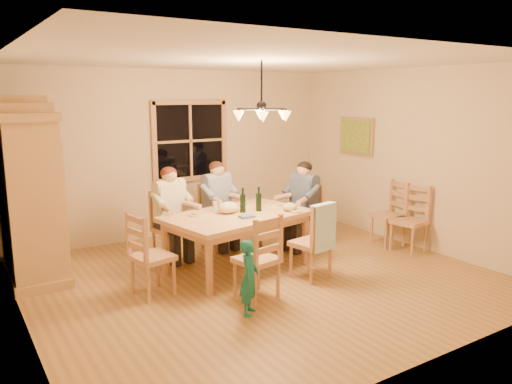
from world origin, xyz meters
TOP-DOWN VIEW (x-y plane):
  - floor at (0.00, 0.00)m, footprint 5.50×5.50m
  - ceiling at (0.00, 0.00)m, footprint 5.50×5.00m
  - wall_back at (0.00, 2.50)m, footprint 5.50×0.02m
  - wall_left at (-2.75, 0.00)m, footprint 0.02×5.00m
  - wall_right at (2.75, 0.00)m, footprint 0.02×5.00m
  - window at (0.20, 2.47)m, footprint 1.30×0.06m
  - painting at (2.71, 1.20)m, footprint 0.06×0.78m
  - chandelier at (-0.00, 0.00)m, footprint 0.77×0.68m
  - armoire at (-2.42, 1.60)m, footprint 0.66×1.40m
  - dining_table at (-0.08, 0.45)m, footprint 2.04×1.45m
  - chair_far_left at (-0.70, 1.24)m, footprint 0.51×0.49m
  - chair_far_right at (0.12, 1.38)m, footprint 0.51×0.49m
  - chair_near_left at (-0.39, -0.50)m, footprint 0.51×0.49m
  - chair_near_right at (0.53, -0.33)m, footprint 0.51×0.49m
  - chair_end_left at (-1.36, 0.22)m, footprint 0.49×0.51m
  - chair_end_right at (1.19, 0.68)m, footprint 0.49×0.51m
  - adult_woman at (-0.70, 1.24)m, footprint 0.45×0.48m
  - adult_plaid_man at (0.12, 1.38)m, footprint 0.45×0.48m
  - adult_slate_man at (1.19, 0.68)m, footprint 0.48×0.45m
  - towel at (0.57, -0.52)m, footprint 0.39×0.17m
  - wine_bottle_a at (0.02, 0.47)m, footprint 0.08×0.08m
  - wine_bottle_b at (0.23, 0.42)m, footprint 0.08×0.08m
  - plate_woman at (-0.56, 0.64)m, footprint 0.26×0.26m
  - plate_plaid at (0.18, 0.78)m, footprint 0.26×0.26m
  - plate_slate at (0.58, 0.53)m, footprint 0.26×0.26m
  - wine_glass_a at (-0.29, 0.69)m, footprint 0.06×0.06m
  - wine_glass_b at (0.41, 0.70)m, footprint 0.06×0.06m
  - cap at (0.60, 0.21)m, footprint 0.20×0.20m
  - napkin at (-0.09, 0.20)m, footprint 0.20×0.17m
  - cloth_bundle at (-0.18, 0.53)m, footprint 0.28×0.22m
  - child at (-0.69, -0.83)m, footprint 0.34×0.35m
  - chair_spare_front at (2.45, -0.25)m, footprint 0.48×0.50m
  - chair_spare_back at (2.45, 0.15)m, footprint 0.49×0.50m

SIDE VIEW (x-z plane):
  - floor at x=0.00m, z-range 0.00..0.00m
  - chair_far_left at x=-0.70m, z-range -0.19..0.80m
  - chair_far_right at x=0.12m, z-range -0.19..0.80m
  - chair_near_left at x=-0.39m, z-range -0.19..0.80m
  - chair_near_right at x=0.53m, z-range -0.19..0.80m
  - chair_end_left at x=-1.36m, z-range -0.19..0.80m
  - chair_end_right at x=1.19m, z-range -0.19..0.80m
  - chair_spare_front at x=2.45m, z-range -0.19..0.80m
  - chair_spare_back at x=2.45m, z-range -0.19..0.80m
  - child at x=-0.69m, z-range 0.00..0.81m
  - dining_table at x=-0.08m, z-range 0.28..1.04m
  - towel at x=0.57m, z-range 0.41..0.99m
  - plate_woman at x=-0.56m, z-range 0.76..0.78m
  - plate_plaid at x=0.18m, z-range 0.76..0.78m
  - plate_slate at x=0.58m, z-range 0.76..0.78m
  - napkin at x=-0.09m, z-range 0.76..0.79m
  - cap at x=0.60m, z-range 0.76..0.87m
  - wine_glass_a at x=-0.29m, z-range 0.76..0.90m
  - wine_glass_b at x=0.41m, z-range 0.76..0.90m
  - cloth_bundle at x=-0.18m, z-range 0.76..0.91m
  - adult_woman at x=-0.70m, z-range 0.40..1.28m
  - adult_plaid_man at x=0.12m, z-range 0.40..1.28m
  - adult_slate_man at x=1.19m, z-range 0.40..1.28m
  - wine_bottle_a at x=0.02m, z-range 0.76..1.09m
  - wine_bottle_b at x=0.23m, z-range 0.76..1.09m
  - armoire at x=-2.42m, z-range -0.09..2.21m
  - wall_back at x=0.00m, z-range 0.00..2.70m
  - wall_left at x=-2.75m, z-range 0.00..2.70m
  - wall_right at x=2.75m, z-range 0.00..2.70m
  - window at x=0.20m, z-range 0.90..2.20m
  - painting at x=2.71m, z-range 1.28..1.92m
  - chandelier at x=0.00m, z-range 1.72..2.43m
  - ceiling at x=0.00m, z-range 2.69..2.71m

